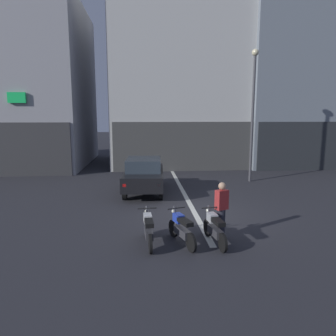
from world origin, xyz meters
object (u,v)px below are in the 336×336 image
object	(u,v)px
person_by_motorcycles	(221,209)
car_black_crossing_near	(144,174)
street_lamp	(253,103)
motorcycle_silver_row_centre	(215,228)
motorcycle_white_row_leftmost	(148,229)
motorcycle_blue_row_left_mid	(181,228)

from	to	relation	value
person_by_motorcycles	car_black_crossing_near	bearing A→B (deg)	111.56
person_by_motorcycles	street_lamp	bearing A→B (deg)	65.12
car_black_crossing_near	motorcycle_silver_row_centre	bearing A→B (deg)	-72.41
motorcycle_silver_row_centre	person_by_motorcycles	xyz separation A→B (m)	(0.30, 0.45, 0.40)
street_lamp	motorcycle_white_row_leftmost	size ratio (longest dim) A/B	4.19
motorcycle_silver_row_centre	street_lamp	bearing A→B (deg)	64.58
car_black_crossing_near	motorcycle_silver_row_centre	distance (m)	6.43
car_black_crossing_near	motorcycle_silver_row_centre	xyz separation A→B (m)	(1.94, -6.12, -0.43)
car_black_crossing_near	person_by_motorcycles	distance (m)	6.10
street_lamp	motorcycle_silver_row_centre	xyz separation A→B (m)	(-3.91, -8.22, -3.79)
person_by_motorcycles	motorcycle_blue_row_left_mid	bearing A→B (deg)	-162.03
motorcycle_silver_row_centre	car_black_crossing_near	bearing A→B (deg)	107.59
motorcycle_white_row_leftmost	motorcycle_silver_row_centre	xyz separation A→B (m)	(1.86, -0.09, 0.00)
street_lamp	motorcycle_blue_row_left_mid	xyz separation A→B (m)	(-4.84, -8.18, -3.79)
motorcycle_blue_row_left_mid	person_by_motorcycles	world-z (taller)	person_by_motorcycles
motorcycle_white_row_leftmost	person_by_motorcycles	world-z (taller)	person_by_motorcycles
street_lamp	motorcycle_blue_row_left_mid	distance (m)	10.23
street_lamp	motorcycle_silver_row_centre	world-z (taller)	street_lamp
motorcycle_blue_row_left_mid	motorcycle_silver_row_centre	xyz separation A→B (m)	(0.94, -0.05, 0.00)
person_by_motorcycles	motorcycle_silver_row_centre	bearing A→B (deg)	-124.03
car_black_crossing_near	person_by_motorcycles	bearing A→B (deg)	-68.44
motorcycle_silver_row_centre	person_by_motorcycles	distance (m)	0.67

